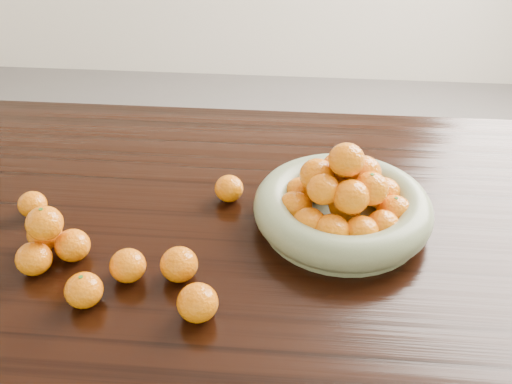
# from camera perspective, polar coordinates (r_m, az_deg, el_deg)

# --- Properties ---
(dining_table) EXTENTS (2.00, 1.00, 0.75)m
(dining_table) POSITION_cam_1_polar(r_m,az_deg,el_deg) (1.25, 0.32, -5.90)
(dining_table) COLOR black
(dining_table) RESTS_ON ground
(fruit_bowl) EXTENTS (0.36, 0.36, 0.18)m
(fruit_bowl) POSITION_cam_1_polar(r_m,az_deg,el_deg) (1.16, 8.67, -1.20)
(fruit_bowl) COLOR gray
(fruit_bowl) RESTS_ON dining_table
(orange_pyramid) EXTENTS (0.13, 0.14, 0.12)m
(orange_pyramid) POSITION_cam_1_polar(r_m,az_deg,el_deg) (1.13, -19.99, -4.52)
(orange_pyramid) COLOR orange
(orange_pyramid) RESTS_ON dining_table
(loose_orange_0) EXTENTS (0.07, 0.07, 0.06)m
(loose_orange_0) POSITION_cam_1_polar(r_m,az_deg,el_deg) (1.03, -16.83, -9.38)
(loose_orange_0) COLOR orange
(loose_orange_0) RESTS_ON dining_table
(loose_orange_1) EXTENTS (0.07, 0.07, 0.06)m
(loose_orange_1) POSITION_cam_1_polar(r_m,az_deg,el_deg) (1.06, -12.69, -7.19)
(loose_orange_1) COLOR orange
(loose_orange_1) RESTS_ON dining_table
(loose_orange_2) EXTENTS (0.07, 0.07, 0.06)m
(loose_orange_2) POSITION_cam_1_polar(r_m,az_deg,el_deg) (1.04, -7.70, -7.19)
(loose_orange_2) COLOR orange
(loose_orange_2) RESTS_ON dining_table
(loose_orange_3) EXTENTS (0.06, 0.06, 0.05)m
(loose_orange_3) POSITION_cam_1_polar(r_m,az_deg,el_deg) (1.27, -21.44, -1.16)
(loose_orange_3) COLOR orange
(loose_orange_3) RESTS_ON dining_table
(loose_orange_4) EXTENTS (0.06, 0.06, 0.06)m
(loose_orange_4) POSITION_cam_1_polar(r_m,az_deg,el_deg) (1.23, -2.72, 0.36)
(loose_orange_4) COLOR orange
(loose_orange_4) RESTS_ON dining_table
(loose_orange_5) EXTENTS (0.07, 0.07, 0.07)m
(loose_orange_5) POSITION_cam_1_polar(r_m,az_deg,el_deg) (0.97, -5.86, -10.96)
(loose_orange_5) COLOR orange
(loose_orange_5) RESTS_ON dining_table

